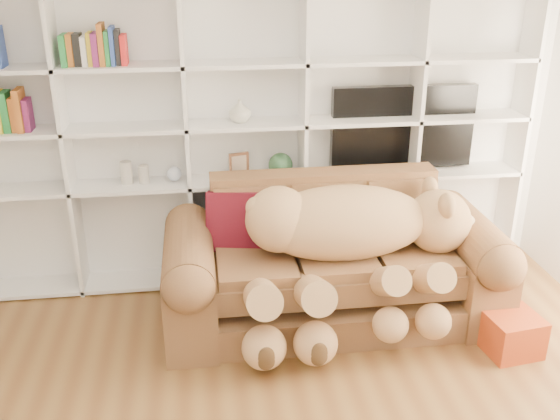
{
  "coord_description": "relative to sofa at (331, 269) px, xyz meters",
  "views": [
    {
      "loc": [
        -0.36,
        -2.27,
        2.53
      ],
      "look_at": [
        0.17,
        1.63,
        0.86
      ],
      "focal_mm": 40.0,
      "sensor_mm": 36.0,
      "label": 1
    }
  ],
  "objects": [
    {
      "name": "wall_back",
      "position": [
        -0.55,
        0.86,
        0.97
      ],
      "size": [
        5.0,
        0.02,
        2.7
      ],
      "primitive_type": "cube",
      "color": "silver",
      "rests_on": "floor"
    },
    {
      "name": "bookshelf",
      "position": [
        -0.79,
        0.72,
        0.93
      ],
      "size": [
        4.43,
        0.35,
        2.4
      ],
      "color": "white",
      "rests_on": "floor"
    },
    {
      "name": "sofa",
      "position": [
        0.0,
        0.0,
        0.0
      ],
      "size": [
        2.38,
        1.03,
        1.0
      ],
      "color": "brown",
      "rests_on": "floor"
    },
    {
      "name": "teddy_bear",
      "position": [
        0.06,
        -0.2,
        0.31
      ],
      "size": [
        1.74,
        0.96,
        1.01
      ],
      "rotation": [
        0.0,
        0.0,
        -0.0
      ],
      "color": "tan",
      "rests_on": "sofa"
    },
    {
      "name": "throw_pillow",
      "position": [
        -0.67,
        0.17,
        0.34
      ],
      "size": [
        0.46,
        0.31,
        0.45
      ],
      "primitive_type": "cube",
      "rotation": [
        -0.24,
        0.0,
        -0.19
      ],
      "color": "#560E20",
      "rests_on": "sofa"
    },
    {
      "name": "gift_box",
      "position": [
        1.11,
        -0.62,
        -0.24
      ],
      "size": [
        0.38,
        0.36,
        0.27
      ],
      "primitive_type": "cube",
      "rotation": [
        0.0,
        0.0,
        0.14
      ],
      "color": "#AC3C17",
      "rests_on": "floor"
    },
    {
      "name": "tv",
      "position": [
        0.7,
        0.71,
        0.82
      ],
      "size": [
        1.15,
        0.18,
        0.68
      ],
      "color": "black",
      "rests_on": "bookshelf"
    },
    {
      "name": "picture_frame",
      "position": [
        -0.61,
        0.66,
        0.6
      ],
      "size": [
        0.16,
        0.07,
        0.2
      ],
      "primitive_type": "cube",
      "rotation": [
        0.0,
        0.0,
        0.27
      ],
      "color": "#58321E",
      "rests_on": "bookshelf"
    },
    {
      "name": "green_vase",
      "position": [
        -0.28,
        0.66,
        0.58
      ],
      "size": [
        0.19,
        0.19,
        0.19
      ],
      "primitive_type": "sphere",
      "color": "#2C5734",
      "rests_on": "bookshelf"
    },
    {
      "name": "figurine_tall",
      "position": [
        -1.46,
        0.66,
        0.58
      ],
      "size": [
        0.11,
        0.11,
        0.18
      ],
      "primitive_type": "cylinder",
      "rotation": [
        0.0,
        0.0,
        0.28
      ],
      "color": "beige",
      "rests_on": "bookshelf"
    },
    {
      "name": "figurine_short",
      "position": [
        -1.33,
        0.66,
        0.56
      ],
      "size": [
        0.1,
        0.1,
        0.14
      ],
      "primitive_type": "cylinder",
      "rotation": [
        0.0,
        0.0,
        -0.37
      ],
      "color": "beige",
      "rests_on": "bookshelf"
    },
    {
      "name": "snow_globe",
      "position": [
        -1.11,
        0.66,
        0.55
      ],
      "size": [
        0.11,
        0.11,
        0.11
      ],
      "primitive_type": "sphere",
      "color": "silver",
      "rests_on": "bookshelf"
    },
    {
      "name": "shelf_vase",
      "position": [
        -0.59,
        0.66,
        1.02
      ],
      "size": [
        0.18,
        0.18,
        0.17
      ],
      "primitive_type": "imported",
      "rotation": [
        0.0,
        0.0,
        -0.07
      ],
      "color": "beige",
      "rests_on": "bookshelf"
    }
  ]
}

